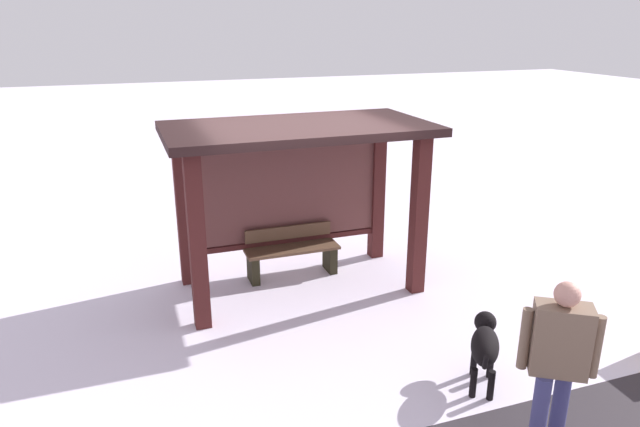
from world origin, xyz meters
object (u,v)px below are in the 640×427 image
at_px(bus_shelter, 295,165).
at_px(bench_left_inside, 292,254).
at_px(person_walking, 558,354).
at_px(dog, 485,344).

xyz_separation_m(bus_shelter, bench_left_inside, (0.00, 0.23, -1.41)).
bearing_deg(bus_shelter, bench_left_inside, 90.00).
bearing_deg(bench_left_inside, bus_shelter, -90.00).
bearing_deg(person_walking, bench_left_inside, 104.08).
xyz_separation_m(bench_left_inside, person_walking, (1.08, -4.29, 0.61)).
relative_size(bench_left_inside, dog, 1.65).
xyz_separation_m(bus_shelter, person_walking, (1.08, -4.06, -0.80)).
bearing_deg(bus_shelter, person_walking, -75.16).
distance_m(bus_shelter, dog, 3.49).
bearing_deg(dog, bus_shelter, 109.86).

